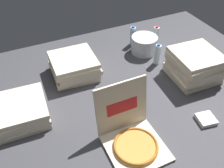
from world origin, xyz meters
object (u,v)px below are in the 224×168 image
at_px(water_bottle_0, 156,36).
at_px(water_bottle_2, 157,54).
at_px(pizza_stack_center_near, 74,66).
at_px(napkin_pile, 206,119).
at_px(pizza_stack_right_near, 20,112).
at_px(open_pizza_box, 132,135).
at_px(ice_bucket, 144,44).
at_px(pizza_stack_left_near, 195,65).
at_px(water_bottle_1, 133,36).

relative_size(water_bottle_0, water_bottle_2, 1.00).
distance_m(pizza_stack_center_near, napkin_pile, 1.23).
bearing_deg(napkin_pile, pizza_stack_right_near, 154.05).
distance_m(water_bottle_2, napkin_pile, 0.82).
xyz_separation_m(open_pizza_box, pizza_stack_center_near, (-0.12, 0.92, 0.02)).
xyz_separation_m(pizza_stack_right_near, ice_bucket, (1.35, 0.41, 0.01)).
bearing_deg(napkin_pile, water_bottle_2, 85.69).
xyz_separation_m(pizza_stack_left_near, napkin_pile, (-0.25, -0.48, -0.12)).
height_order(open_pizza_box, water_bottle_2, open_pizza_box).
bearing_deg(water_bottle_0, water_bottle_1, 154.64).
distance_m(pizza_stack_left_near, water_bottle_2, 0.38).
height_order(pizza_stack_right_near, water_bottle_1, water_bottle_1).
distance_m(pizza_stack_center_near, ice_bucket, 0.79).
height_order(pizza_stack_center_near, water_bottle_1, water_bottle_1).
distance_m(open_pizza_box, napkin_pile, 0.63).
bearing_deg(water_bottle_2, open_pizza_box, -132.73).
relative_size(ice_bucket, napkin_pile, 2.03).
bearing_deg(napkin_pile, water_bottle_0, 77.97).
bearing_deg(open_pizza_box, water_bottle_0, 50.59).
bearing_deg(pizza_stack_left_near, pizza_stack_right_near, 174.52).
bearing_deg(pizza_stack_center_near, water_bottle_1, 17.69).
xyz_separation_m(pizza_stack_center_near, pizza_stack_left_near, (0.99, -0.50, 0.04)).
bearing_deg(water_bottle_1, ice_bucket, -77.30).
relative_size(ice_bucket, water_bottle_2, 1.22).
xyz_separation_m(pizza_stack_center_near, napkin_pile, (0.74, -0.98, -0.08)).
bearing_deg(water_bottle_2, water_bottle_0, 60.07).
distance_m(water_bottle_0, water_bottle_1, 0.25).
height_order(pizza_stack_right_near, pizza_stack_left_near, pizza_stack_left_near).
relative_size(pizza_stack_right_near, water_bottle_2, 1.92).
xyz_separation_m(pizza_stack_right_near, pizza_stack_left_near, (1.55, -0.15, 0.06)).
bearing_deg(open_pizza_box, pizza_stack_left_near, 25.51).
bearing_deg(pizza_stack_right_near, pizza_stack_center_near, 32.19).
xyz_separation_m(water_bottle_1, water_bottle_2, (0.05, -0.42, 0.00)).
height_order(pizza_stack_left_near, water_bottle_1, pizza_stack_left_near).
relative_size(open_pizza_box, ice_bucket, 1.72).
bearing_deg(pizza_stack_left_near, napkin_pile, -117.12).
xyz_separation_m(water_bottle_0, water_bottle_1, (-0.23, 0.11, 0.00)).
height_order(water_bottle_1, water_bottle_2, same).
xyz_separation_m(pizza_stack_right_near, napkin_pile, (1.30, -0.63, -0.06)).
xyz_separation_m(water_bottle_0, water_bottle_2, (-0.18, -0.31, 0.00)).
bearing_deg(ice_bucket, water_bottle_0, 20.34).
bearing_deg(water_bottle_2, pizza_stack_right_near, -172.62).
xyz_separation_m(ice_bucket, water_bottle_2, (0.01, -0.24, 0.02)).
bearing_deg(pizza_stack_left_near, water_bottle_2, 119.93).
height_order(water_bottle_0, napkin_pile, water_bottle_0).
bearing_deg(ice_bucket, pizza_stack_right_near, -162.94).
relative_size(open_pizza_box, water_bottle_2, 2.10).
relative_size(pizza_stack_center_near, ice_bucket, 1.62).
bearing_deg(water_bottle_1, water_bottle_2, -83.07).
relative_size(water_bottle_0, napkin_pile, 1.66).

